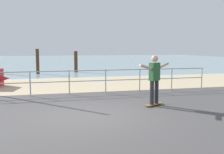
% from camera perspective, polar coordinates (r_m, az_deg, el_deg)
% --- Properties ---
extents(ground_plane, '(24.00, 10.00, 0.04)m').
position_cam_1_polar(ground_plane, '(6.86, -3.30, -10.46)').
color(ground_plane, '#474444').
rests_on(ground_plane, ground).
extents(beach_strip, '(24.00, 6.00, 0.04)m').
position_cam_1_polar(beach_strip, '(14.64, -9.24, -1.53)').
color(beach_strip, tan).
rests_on(beach_strip, ground).
extents(sea_surface, '(72.00, 50.00, 0.04)m').
position_cam_1_polar(sea_surface, '(42.52, -12.54, 3.50)').
color(sea_surface, '#849EA3').
rests_on(sea_surface, ground).
extents(railing_fence, '(12.56, 0.05, 1.05)m').
position_cam_1_polar(railing_fence, '(11.17, -9.23, -0.36)').
color(railing_fence, '#9EA0A5').
rests_on(railing_fence, ground).
extents(skateboard, '(0.80, 0.54, 0.08)m').
position_cam_1_polar(skateboard, '(9.15, 9.03, -5.82)').
color(skateboard, brown).
rests_on(skateboard, ground).
extents(skateboarder, '(1.33, 0.73, 1.65)m').
position_cam_1_polar(skateboarder, '(9.00, 9.14, 0.10)').
color(skateboarder, '#26262B').
rests_on(skateboarder, skateboard).
extents(groyne_post_2, '(0.25, 0.25, 1.90)m').
position_cam_1_polar(groyne_post_2, '(20.66, -15.76, 3.23)').
color(groyne_post_2, '#422D1E').
rests_on(groyne_post_2, ground).
extents(groyne_post_3, '(0.28, 0.28, 1.71)m').
position_cam_1_polar(groyne_post_3, '(21.63, -7.80, 3.29)').
color(groyne_post_3, '#422D1E').
rests_on(groyne_post_3, ground).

